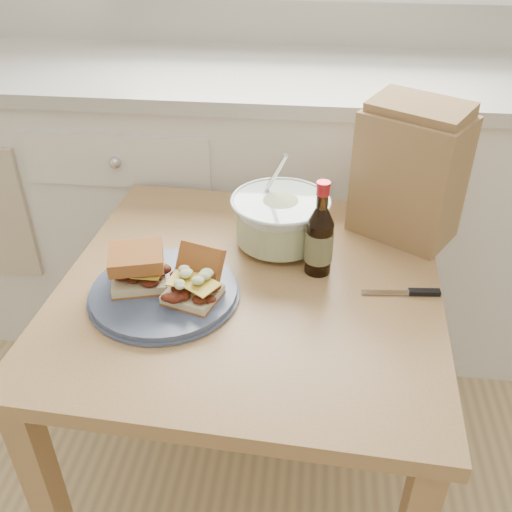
# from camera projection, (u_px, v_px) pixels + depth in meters

# --- Properties ---
(cabinet_run) EXTENTS (2.50, 0.64, 0.94)m
(cabinet_run) POSITION_uv_depth(u_px,v_px,m) (292.00, 205.00, 2.00)
(cabinet_run) COLOR white
(cabinet_run) RESTS_ON ground
(dining_table) EXTENTS (0.87, 0.87, 0.69)m
(dining_table) POSITION_uv_depth(u_px,v_px,m) (250.00, 318.00, 1.31)
(dining_table) COLOR #A9884F
(dining_table) RESTS_ON ground
(plate) EXTENTS (0.31, 0.31, 0.02)m
(plate) POSITION_uv_depth(u_px,v_px,m) (164.00, 292.00, 1.21)
(plate) COLOR #44506F
(plate) RESTS_ON dining_table
(sandwich_left) EXTENTS (0.14, 0.13, 0.08)m
(sandwich_left) POSITION_uv_depth(u_px,v_px,m) (137.00, 268.00, 1.20)
(sandwich_left) COLOR beige
(sandwich_left) RESTS_ON plate
(sandwich_right) EXTENTS (0.13, 0.17, 0.09)m
(sandwich_right) POSITION_uv_depth(u_px,v_px,m) (195.00, 281.00, 1.18)
(sandwich_right) COLOR beige
(sandwich_right) RESTS_ON plate
(coleslaw_bowl) EXTENTS (0.24, 0.24, 0.23)m
(coleslaw_bowl) POSITION_uv_depth(u_px,v_px,m) (280.00, 222.00, 1.36)
(coleslaw_bowl) COLOR white
(coleslaw_bowl) RESTS_ON dining_table
(beer_bottle) EXTENTS (0.06, 0.06, 0.22)m
(beer_bottle) POSITION_uv_depth(u_px,v_px,m) (319.00, 239.00, 1.25)
(beer_bottle) COLOR black
(beer_bottle) RESTS_ON dining_table
(knife) EXTENTS (0.17, 0.03, 0.01)m
(knife) POSITION_uv_depth(u_px,v_px,m) (414.00, 292.00, 1.22)
(knife) COLOR silver
(knife) RESTS_ON dining_table
(paper_bag) EXTENTS (0.28, 0.25, 0.31)m
(paper_bag) POSITION_uv_depth(u_px,v_px,m) (409.00, 177.00, 1.35)
(paper_bag) COLOR #A2784E
(paper_bag) RESTS_ON dining_table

